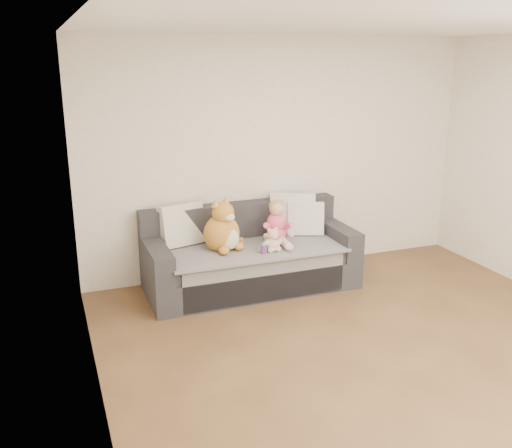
{
  "coord_description": "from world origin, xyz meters",
  "views": [
    {
      "loc": [
        -2.48,
        -3.29,
        2.4
      ],
      "look_at": [
        -0.53,
        1.87,
        0.75
      ],
      "focal_mm": 40.0,
      "sensor_mm": 36.0,
      "label": 1
    }
  ],
  "objects": [
    {
      "name": "plush_cat",
      "position": [
        -0.84,
        2.0,
        0.68
      ],
      "size": [
        0.45,
        0.46,
        0.57
      ],
      "rotation": [
        0.0,
        0.0,
        0.4
      ],
      "color": "#B67528",
      "rests_on": "sofa"
    },
    {
      "name": "plush_cow",
      "position": [
        -0.38,
        1.85,
        0.54
      ],
      "size": [
        0.14,
        0.22,
        0.18
      ],
      "rotation": [
        0.0,
        0.0,
        0.13
      ],
      "color": "white",
      "rests_on": "sofa"
    },
    {
      "name": "cushion_right_back",
      "position": [
        0.05,
        2.27,
        0.7
      ],
      "size": [
        0.54,
        0.42,
        0.47
      ],
      "rotation": [
        0.0,
        0.0,
        -0.47
      ],
      "color": "silver",
      "rests_on": "sofa"
    },
    {
      "name": "sippy_cup",
      "position": [
        -0.5,
        1.74,
        0.54
      ],
      "size": [
        0.11,
        0.08,
        0.12
      ],
      "rotation": [
        0.0,
        0.0,
        -0.33
      ],
      "color": "#713289",
      "rests_on": "sofa"
    },
    {
      "name": "teddy_bear",
      "position": [
        -0.38,
        1.78,
        0.57
      ],
      "size": [
        0.2,
        0.15,
        0.25
      ],
      "rotation": [
        0.0,
        0.0,
        0.03
      ],
      "color": "beige",
      "rests_on": "sofa"
    },
    {
      "name": "sofa",
      "position": [
        -0.53,
        2.06,
        0.31
      ],
      "size": [
        2.2,
        0.94,
        0.85
      ],
      "color": "#25252A",
      "rests_on": "ground"
    },
    {
      "name": "cushion_left",
      "position": [
        -1.2,
        2.31,
        0.69
      ],
      "size": [
        0.51,
        0.33,
        0.45
      ],
      "rotation": [
        0.0,
        0.0,
        0.26
      ],
      "color": "silver",
      "rests_on": "sofa"
    },
    {
      "name": "cushion_right_front",
      "position": [
        0.17,
        2.18,
        0.66
      ],
      "size": [
        0.44,
        0.31,
        0.38
      ],
      "rotation": [
        0.0,
        0.0,
        -0.37
      ],
      "color": "silver",
      "rests_on": "sofa"
    },
    {
      "name": "toddler",
      "position": [
        -0.24,
        2.01,
        0.67
      ],
      "size": [
        0.32,
        0.48,
        0.47
      ],
      "rotation": [
        0.0,
        0.0,
        -0.24
      ],
      "color": "#EE548A",
      "rests_on": "sofa"
    },
    {
      "name": "room_shell",
      "position": [
        0.0,
        0.42,
        1.3
      ],
      "size": [
        5.0,
        5.0,
        5.0
      ],
      "color": "brown",
      "rests_on": "ground"
    }
  ]
}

